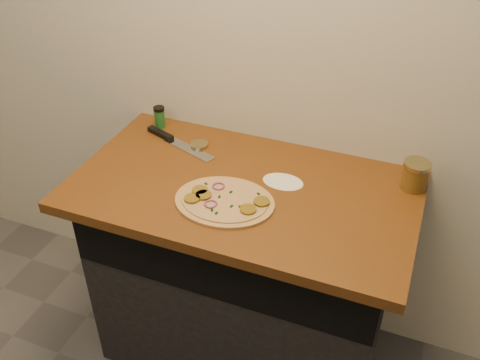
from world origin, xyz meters
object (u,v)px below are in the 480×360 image
at_px(pizza, 224,201).
at_px(spice_shaker, 160,117).
at_px(chefs_knife, 174,141).
at_px(salsa_jar, 415,175).

xyz_separation_m(pizza, spice_shaker, (-0.44, 0.37, 0.04)).
xyz_separation_m(pizza, chefs_knife, (-0.34, 0.28, -0.00)).
relative_size(pizza, chefs_knife, 1.05).
bearing_deg(salsa_jar, pizza, -150.68).
bearing_deg(pizza, chefs_knife, 139.73).
height_order(pizza, spice_shaker, spice_shaker).
distance_m(salsa_jar, spice_shaker, 1.02).
bearing_deg(salsa_jar, chefs_knife, -177.67).
relative_size(pizza, spice_shaker, 3.94).
bearing_deg(salsa_jar, spice_shaker, 177.12).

